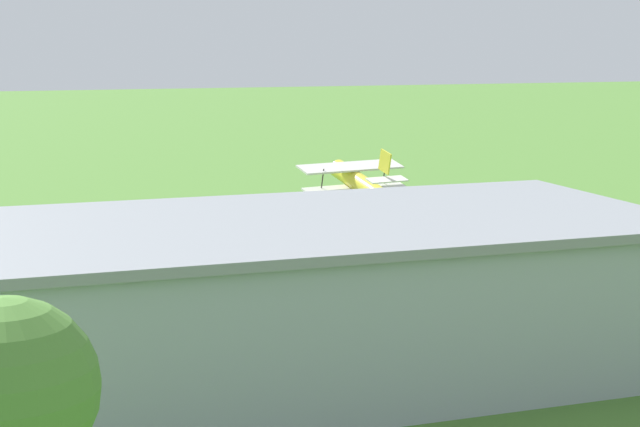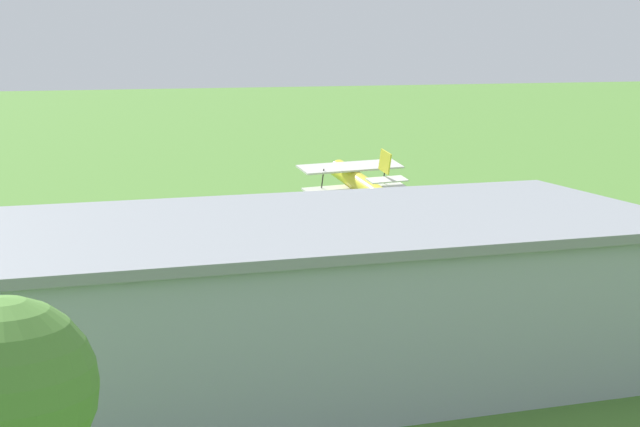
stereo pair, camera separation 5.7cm
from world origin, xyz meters
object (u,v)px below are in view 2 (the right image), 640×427
car_yellow (450,260)px  tree_near_perimeter_road (6,391)px  hangar (312,296)px  biplane (360,184)px  person_near_hangar_door (93,279)px  person_beside_truck (265,263)px  person_watching_takeoff (121,263)px

car_yellow → tree_near_perimeter_road: 37.45m
hangar → tree_near_perimeter_road: bearing=52.6°
biplane → person_near_hangar_door: 20.07m
car_yellow → person_beside_truck: 9.94m
car_yellow → person_beside_truck: bearing=-14.1°
hangar → person_near_hangar_door: 16.76m
car_yellow → person_beside_truck: size_ratio=2.44×
person_near_hangar_door → tree_near_perimeter_road: (5.22, 30.57, 4.83)m
hangar → person_beside_truck: bearing=-99.5°
car_yellow → person_beside_truck: person_beside_truck is taller
biplane → car_yellow: (-0.93, 11.05, -2.75)m
car_yellow → person_near_hangar_door: 18.80m
person_watching_takeoff → hangar: bearing=104.2°
biplane → person_near_hangar_door: (17.76, 8.92, -2.84)m
car_yellow → person_watching_takeoff: (16.87, -5.02, 0.01)m
hangar → person_watching_takeoff: 18.91m
hangar → biplane: biplane is taller
person_beside_truck → tree_near_perimeter_road: size_ratio=0.23×
hangar → person_watching_takeoff: hangar is taller
person_near_hangar_door → person_beside_truck: person_beside_truck is taller
biplane → tree_near_perimeter_road: bearing=59.8°
tree_near_perimeter_road → hangar: bearing=-127.4°
tree_near_perimeter_road → person_watching_takeoff: bearing=-101.9°
biplane → person_watching_takeoff: bearing=20.7°
person_beside_truck → tree_near_perimeter_road: (14.26, 30.85, 4.71)m
person_beside_truck → person_watching_takeoff: person_beside_truck is taller
hangar → car_yellow: hangar is taller
person_beside_truck → person_watching_takeoff: bearing=-19.8°
person_watching_takeoff → car_yellow: bearing=163.4°
biplane → person_beside_truck: size_ratio=4.25×
car_yellow → person_near_hangar_door: car_yellow is taller
car_yellow → person_beside_truck: (9.64, -2.41, 0.03)m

